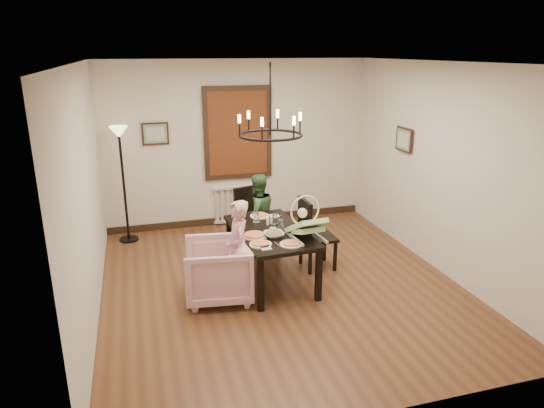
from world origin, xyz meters
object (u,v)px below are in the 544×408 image
baby_bouncer (306,224)px  drinking_glass (281,225)px  dining_table (270,236)px  elderly_woman (238,257)px  seated_man (257,221)px  floor_lamp (124,186)px  armchair (218,270)px  chair_right (318,233)px  chair_far (253,220)px

baby_bouncer → drinking_glass: baby_bouncer is taller
dining_table → elderly_woman: 0.58m
seated_man → floor_lamp: (-1.88, 1.06, 0.39)m
armchair → seated_man: 1.48m
seated_man → drinking_glass: (0.06, -0.98, 0.28)m
chair_right → armchair: 1.58m
dining_table → floor_lamp: floor_lamp is taller
dining_table → floor_lamp: size_ratio=0.88×
drinking_glass → floor_lamp: size_ratio=0.08×
elderly_woman → dining_table: bearing=123.1°
chair_far → seated_man: size_ratio=0.95×
chair_far → armchair: bearing=-138.7°
baby_bouncer → floor_lamp: 3.22m
elderly_woman → chair_right: bearing=115.0°
chair_right → elderly_woman: (-1.24, -0.49, 0.00)m
seated_man → floor_lamp: size_ratio=0.56×
chair_right → seated_man: size_ratio=1.01×
seated_man → chair_far: bearing=-93.0°
armchair → floor_lamp: (-1.06, 2.28, 0.53)m
seated_man → baby_bouncer: bearing=86.8°
drinking_glass → elderly_woman: bearing=-158.4°
chair_right → baby_bouncer: baby_bouncer is taller
elderly_woman → seated_man: size_ratio=1.01×
baby_bouncer → drinking_glass: size_ratio=4.06×
seated_man → dining_table: bearing=70.9°
armchair → baby_bouncer: size_ratio=1.44×
chair_right → seated_man: (-0.68, 0.73, -0.00)m
elderly_woman → floor_lamp: bearing=-146.7°
chair_right → elderly_woman: elderly_woman is taller
drinking_glass → floor_lamp: 2.82m
floor_lamp → drinking_glass: bearing=-46.5°
chair_far → drinking_glass: size_ratio=6.91×
armchair → chair_far: bearing=157.7°
chair_far → floor_lamp: bearing=134.7°
floor_lamp → baby_bouncer: bearing=-47.9°
chair_right → elderly_woman: bearing=110.6°
dining_table → chair_right: chair_right is taller
dining_table → baby_bouncer: (0.35, -0.39, 0.27)m
armchair → baby_bouncer: (1.09, -0.10, 0.53)m
seated_man → baby_bouncer: 1.42m
drinking_glass → floor_lamp: (-1.94, 2.04, 0.11)m
dining_table → armchair: (-0.75, -0.28, -0.26)m
chair_right → seated_man: chair_right is taller
dining_table → floor_lamp: (-1.81, 2.00, 0.27)m
dining_table → armchair: 0.84m
armchair → seated_man: (0.81, 1.23, 0.14)m
chair_right → drinking_glass: chair_right is taller
chair_far → seated_man: 0.15m
dining_table → baby_bouncer: size_ratio=2.79×
armchair → floor_lamp: floor_lamp is taller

